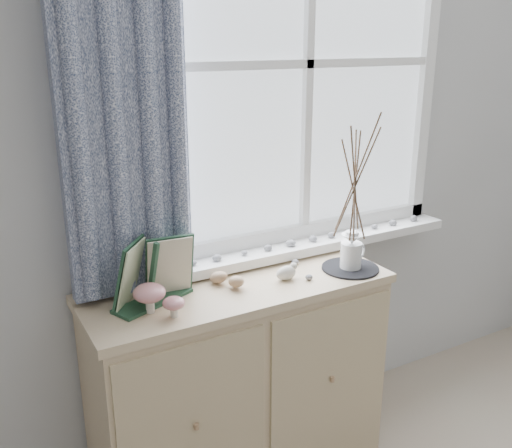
% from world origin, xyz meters
% --- Properties ---
extents(sideboard, '(1.20, 0.45, 0.85)m').
position_xyz_m(sideboard, '(-0.15, 1.75, 0.43)').
color(sideboard, '#CBAF8E').
rests_on(sideboard, ground).
extents(botanical_book, '(0.38, 0.25, 0.25)m').
position_xyz_m(botanical_book, '(-0.49, 1.74, 0.97)').
color(botanical_book, '#21442E').
rests_on(botanical_book, sideboard).
extents(toadstool_cluster, '(0.15, 0.16, 0.10)m').
position_xyz_m(toadstool_cluster, '(-0.51, 1.68, 0.91)').
color(toadstool_cluster, silver).
rests_on(toadstool_cluster, sideboard).
extents(wooden_eggs, '(0.10, 0.12, 0.07)m').
position_xyz_m(wooden_eggs, '(-0.19, 1.76, 0.88)').
color(wooden_eggs, '#A87A5D').
rests_on(wooden_eggs, sideboard).
extents(songbird_figurine, '(0.12, 0.07, 0.06)m').
position_xyz_m(songbird_figurine, '(0.03, 1.70, 0.88)').
color(songbird_figurine, silver).
rests_on(songbird_figurine, sideboard).
extents(crocheted_doily, '(0.23, 0.23, 0.01)m').
position_xyz_m(crocheted_doily, '(0.32, 1.66, 0.85)').
color(crocheted_doily, black).
rests_on(crocheted_doily, sideboard).
extents(twig_pitcher, '(0.29, 0.29, 0.65)m').
position_xyz_m(twig_pitcher, '(0.32, 1.66, 1.23)').
color(twig_pitcher, white).
rests_on(twig_pitcher, crocheted_doily).
extents(sideboard_pebbles, '(0.25, 0.19, 0.02)m').
position_xyz_m(sideboard_pebbles, '(0.20, 1.71, 0.86)').
color(sideboard_pebbles, gray).
rests_on(sideboard_pebbles, sideboard).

